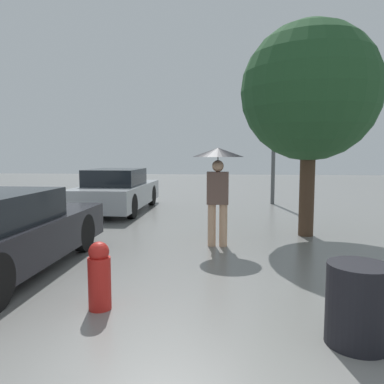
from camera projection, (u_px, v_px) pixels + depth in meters
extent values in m
cylinder|color=tan|center=(212.00, 225.00, 7.07)|extent=(0.15, 0.15, 0.81)
cylinder|color=tan|center=(223.00, 225.00, 7.05)|extent=(0.15, 0.15, 0.81)
cube|color=brown|center=(218.00, 188.00, 6.99)|extent=(0.40, 0.24, 0.60)
sphere|color=tan|center=(218.00, 166.00, 6.95)|extent=(0.22, 0.22, 0.22)
cylinder|color=#515456|center=(218.00, 174.00, 6.97)|extent=(0.02, 0.02, 0.64)
cone|color=black|center=(218.00, 152.00, 6.93)|extent=(0.96, 0.96, 0.17)
cylinder|color=black|center=(84.00, 233.00, 6.71)|extent=(0.18, 0.67, 0.67)
cube|color=#9EA3A8|center=(118.00, 195.00, 11.54)|extent=(1.73, 4.35, 0.63)
cube|color=black|center=(116.00, 177.00, 11.26)|extent=(1.47, 1.96, 0.48)
cylinder|color=black|center=(107.00, 195.00, 12.96)|extent=(0.18, 0.68, 0.68)
cylinder|color=black|center=(152.00, 195.00, 12.81)|extent=(0.18, 0.68, 0.68)
cylinder|color=black|center=(76.00, 205.00, 10.29)|extent=(0.18, 0.68, 0.68)
cylinder|color=black|center=(132.00, 206.00, 10.14)|extent=(0.18, 0.68, 0.68)
cylinder|color=#473323|center=(307.00, 183.00, 7.92)|extent=(0.31, 0.31, 2.24)
sphere|color=#234C28|center=(310.00, 92.00, 7.73)|extent=(2.85, 2.85, 2.85)
cylinder|color=#515456|center=(273.00, 153.00, 12.99)|extent=(0.13, 0.13, 3.54)
sphere|color=beige|center=(275.00, 99.00, 12.80)|extent=(0.28, 0.28, 0.28)
cylinder|color=black|center=(358.00, 304.00, 3.40)|extent=(0.57, 0.57, 0.75)
cylinder|color=#B21E19|center=(100.00, 283.00, 4.19)|extent=(0.25, 0.25, 0.59)
sphere|color=#B21E19|center=(99.00, 252.00, 4.16)|extent=(0.23, 0.23, 0.23)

